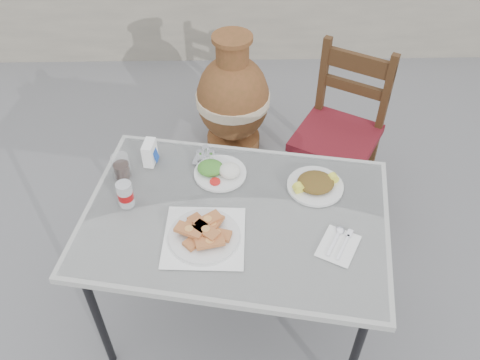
{
  "coord_description": "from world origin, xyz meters",
  "views": [
    {
      "loc": [
        0.09,
        -1.38,
        2.25
      ],
      "look_at": [
        0.12,
        0.03,
        0.88
      ],
      "focal_mm": 38.0,
      "sensor_mm": 36.0,
      "label": 1
    }
  ],
  "objects_px": {
    "pide_plate": "(204,233)",
    "chair": "(339,131)",
    "napkin_holder": "(150,153)",
    "cola_glass": "(121,168)",
    "terracotta_urn": "(233,99)",
    "salad_rice_plate": "(219,171)",
    "soda_can": "(125,194)",
    "cafe_table": "(235,222)",
    "condiment_caddy": "(206,157)",
    "salad_chopped_plate": "(315,184)"
  },
  "relations": [
    {
      "from": "soda_can",
      "to": "napkin_holder",
      "type": "xyz_separation_m",
      "value": [
        0.07,
        0.26,
        -0.0
      ]
    },
    {
      "from": "napkin_holder",
      "to": "terracotta_urn",
      "type": "xyz_separation_m",
      "value": [
        0.37,
        0.98,
        -0.41
      ]
    },
    {
      "from": "soda_can",
      "to": "chair",
      "type": "bearing_deg",
      "value": 36.69
    },
    {
      "from": "cola_glass",
      "to": "salad_rice_plate",
      "type": "bearing_deg",
      "value": 0.06
    },
    {
      "from": "chair",
      "to": "terracotta_urn",
      "type": "distance_m",
      "value": 0.76
    },
    {
      "from": "soda_can",
      "to": "napkin_holder",
      "type": "distance_m",
      "value": 0.27
    },
    {
      "from": "condiment_caddy",
      "to": "salad_chopped_plate",
      "type": "bearing_deg",
      "value": -20.8
    },
    {
      "from": "salad_rice_plate",
      "to": "terracotta_urn",
      "type": "bearing_deg",
      "value": 86.47
    },
    {
      "from": "salad_rice_plate",
      "to": "chair",
      "type": "bearing_deg",
      "value": 42.41
    },
    {
      "from": "cafe_table",
      "to": "soda_can",
      "type": "bearing_deg",
      "value": 172.08
    },
    {
      "from": "pide_plate",
      "to": "terracotta_urn",
      "type": "xyz_separation_m",
      "value": [
        0.12,
        1.41,
        -0.39
      ]
    },
    {
      "from": "salad_rice_plate",
      "to": "condiment_caddy",
      "type": "relative_size",
      "value": 1.9
    },
    {
      "from": "cafe_table",
      "to": "chair",
      "type": "height_order",
      "value": "chair"
    },
    {
      "from": "chair",
      "to": "terracotta_urn",
      "type": "xyz_separation_m",
      "value": [
        -0.58,
        0.47,
        -0.11
      ]
    },
    {
      "from": "salad_rice_plate",
      "to": "salad_chopped_plate",
      "type": "xyz_separation_m",
      "value": [
        0.4,
        -0.09,
        -0.0
      ]
    },
    {
      "from": "condiment_caddy",
      "to": "chair",
      "type": "height_order",
      "value": "chair"
    },
    {
      "from": "salad_rice_plate",
      "to": "chair",
      "type": "height_order",
      "value": "chair"
    },
    {
      "from": "cafe_table",
      "to": "salad_rice_plate",
      "type": "height_order",
      "value": "salad_rice_plate"
    },
    {
      "from": "salad_rice_plate",
      "to": "cola_glass",
      "type": "xyz_separation_m",
      "value": [
        -0.42,
        -0.0,
        0.03
      ]
    },
    {
      "from": "salad_rice_plate",
      "to": "terracotta_urn",
      "type": "xyz_separation_m",
      "value": [
        0.07,
        1.06,
        -0.38
      ]
    },
    {
      "from": "pide_plate",
      "to": "salad_chopped_plate",
      "type": "height_order",
      "value": "pide_plate"
    },
    {
      "from": "chair",
      "to": "cola_glass",
      "type": "bearing_deg",
      "value": -120.79
    },
    {
      "from": "salad_rice_plate",
      "to": "salad_chopped_plate",
      "type": "distance_m",
      "value": 0.41
    },
    {
      "from": "salad_rice_plate",
      "to": "condiment_caddy",
      "type": "distance_m",
      "value": 0.11
    },
    {
      "from": "cola_glass",
      "to": "soda_can",
      "type": "bearing_deg",
      "value": -75.99
    },
    {
      "from": "cafe_table",
      "to": "pide_plate",
      "type": "bearing_deg",
      "value": -135.31
    },
    {
      "from": "pide_plate",
      "to": "terracotta_urn",
      "type": "distance_m",
      "value": 1.47
    },
    {
      "from": "cola_glass",
      "to": "condiment_caddy",
      "type": "distance_m",
      "value": 0.37
    },
    {
      "from": "salad_chopped_plate",
      "to": "soda_can",
      "type": "distance_m",
      "value": 0.78
    },
    {
      "from": "cola_glass",
      "to": "terracotta_urn",
      "type": "bearing_deg",
      "value": 65.68
    },
    {
      "from": "pide_plate",
      "to": "chair",
      "type": "xyz_separation_m",
      "value": [
        0.71,
        0.94,
        -0.28
      ]
    },
    {
      "from": "cafe_table",
      "to": "salad_chopped_plate",
      "type": "bearing_deg",
      "value": 22.9
    },
    {
      "from": "condiment_caddy",
      "to": "terracotta_urn",
      "type": "height_order",
      "value": "terracotta_urn"
    },
    {
      "from": "cola_glass",
      "to": "napkin_holder",
      "type": "relative_size",
      "value": 1.02
    },
    {
      "from": "soda_can",
      "to": "terracotta_urn",
      "type": "relative_size",
      "value": 0.14
    },
    {
      "from": "cafe_table",
      "to": "cola_glass",
      "type": "distance_m",
      "value": 0.54
    },
    {
      "from": "condiment_caddy",
      "to": "terracotta_urn",
      "type": "xyz_separation_m",
      "value": [
        0.13,
        0.98,
        -0.38
      ]
    },
    {
      "from": "cafe_table",
      "to": "napkin_holder",
      "type": "height_order",
      "value": "napkin_holder"
    },
    {
      "from": "cafe_table",
      "to": "soda_can",
      "type": "height_order",
      "value": "soda_can"
    },
    {
      "from": "salad_rice_plate",
      "to": "napkin_holder",
      "type": "distance_m",
      "value": 0.32
    },
    {
      "from": "napkin_holder",
      "to": "salad_rice_plate",
      "type": "bearing_deg",
      "value": -6.7
    },
    {
      "from": "napkin_holder",
      "to": "pide_plate",
      "type": "bearing_deg",
      "value": -51.17
    },
    {
      "from": "salad_chopped_plate",
      "to": "soda_can",
      "type": "bearing_deg",
      "value": -174.01
    },
    {
      "from": "pide_plate",
      "to": "salad_chopped_plate",
      "type": "relative_size",
      "value": 1.36
    },
    {
      "from": "cafe_table",
      "to": "terracotta_urn",
      "type": "xyz_separation_m",
      "value": [
        0.0,
        1.29,
        -0.31
      ]
    },
    {
      "from": "condiment_caddy",
      "to": "chair",
      "type": "xyz_separation_m",
      "value": [
        0.71,
        0.51,
        -0.27
      ]
    },
    {
      "from": "cola_glass",
      "to": "terracotta_urn",
      "type": "relative_size",
      "value": 0.13
    },
    {
      "from": "cafe_table",
      "to": "napkin_holder",
      "type": "distance_m",
      "value": 0.5
    },
    {
      "from": "salad_rice_plate",
      "to": "napkin_holder",
      "type": "relative_size",
      "value": 2.14
    },
    {
      "from": "salad_rice_plate",
      "to": "cola_glass",
      "type": "bearing_deg",
      "value": -179.94
    }
  ]
}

